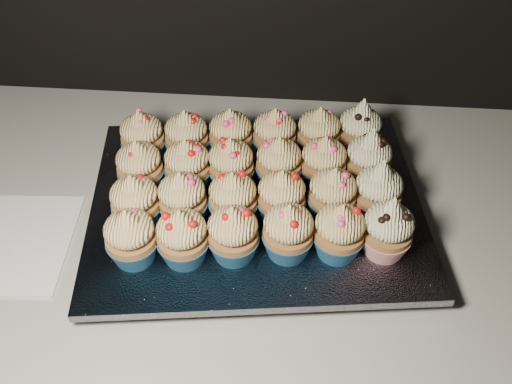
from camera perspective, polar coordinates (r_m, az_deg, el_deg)
worktop at (r=0.81m, az=1.18°, el=-4.36°), size 2.44×0.64×0.04m
napkin at (r=0.84m, az=-23.73°, el=-4.65°), size 0.18×0.18×0.00m
baking_tray at (r=0.79m, az=0.00°, el=-2.00°), size 0.45×0.36×0.02m
foil_lining at (r=0.78m, az=-0.00°, el=-1.15°), size 0.49×0.40×0.01m
cupcake_0 at (r=0.70m, az=-12.41°, el=-4.43°), size 0.06×0.06×0.08m
cupcake_1 at (r=0.69m, az=-7.37°, el=-4.49°), size 0.06×0.06×0.08m
cupcake_2 at (r=0.69m, az=-2.31°, el=-4.20°), size 0.06×0.06×0.08m
cupcake_3 at (r=0.69m, az=3.23°, el=-3.96°), size 0.06×0.06×0.08m
cupcake_4 at (r=0.69m, az=8.32°, el=-3.95°), size 0.06×0.06×0.08m
cupcake_5 at (r=0.71m, az=13.04°, el=-3.63°), size 0.06×0.06×0.10m
cupcake_6 at (r=0.74m, az=-11.97°, el=-0.99°), size 0.06×0.06×0.08m
cupcake_7 at (r=0.73m, az=-7.37°, el=-0.71°), size 0.06×0.06×0.08m
cupcake_8 at (r=0.73m, az=-2.32°, el=-0.72°), size 0.06×0.06×0.08m
cupcake_9 at (r=0.73m, az=2.56°, el=-0.53°), size 0.06×0.06×0.08m
cupcake_10 at (r=0.74m, az=7.64°, el=-0.28°), size 0.06×0.06×0.08m
cupcake_11 at (r=0.75m, az=12.11°, el=0.09°), size 0.06×0.06×0.10m
cupcake_12 at (r=0.78m, az=-11.55°, el=2.47°), size 0.06×0.06×0.08m
cupcake_13 at (r=0.78m, az=-6.87°, el=2.63°), size 0.06×0.06×0.08m
cupcake_14 at (r=0.77m, az=-2.51°, el=2.74°), size 0.06×0.06×0.08m
cupcake_15 at (r=0.77m, az=2.30°, el=2.87°), size 0.06×0.06×0.08m
cupcake_16 at (r=0.78m, az=6.77°, el=2.93°), size 0.06×0.06×0.08m
cupcake_17 at (r=0.79m, az=11.19°, el=3.23°), size 0.06×0.06×0.10m
cupcake_18 at (r=0.83m, az=-11.29°, el=5.38°), size 0.06×0.06×0.08m
cupcake_19 at (r=0.82m, az=-6.95°, el=5.50°), size 0.06×0.06×0.08m
cupcake_20 at (r=0.82m, az=-2.55°, el=5.71°), size 0.06×0.06×0.08m
cupcake_21 at (r=0.82m, az=1.87°, el=5.74°), size 0.06×0.06×0.08m
cupcake_22 at (r=0.83m, az=6.29°, el=5.84°), size 0.06×0.06×0.08m
cupcake_23 at (r=0.84m, az=10.33°, el=6.18°), size 0.06×0.06×0.10m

